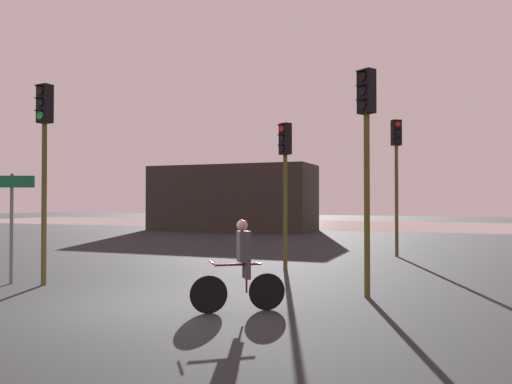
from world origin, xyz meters
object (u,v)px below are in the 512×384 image
at_px(direction_sign_post, 11,212).
at_px(cyclist, 242,265).
at_px(distant_building, 232,198).
at_px(traffic_light_center, 285,167).
at_px(traffic_light_near_right, 366,139).
at_px(traffic_light_far_right, 396,162).
at_px(traffic_light_near_left, 44,146).

bearing_deg(direction_sign_post, cyclist, 149.48).
height_order(distant_building, traffic_light_center, distant_building).
xyz_separation_m(traffic_light_near_right, direction_sign_post, (-8.08, -1.42, -1.52)).
bearing_deg(traffic_light_far_right, cyclist, 50.35).
distance_m(traffic_light_near_right, traffic_light_far_right, 7.86).
distance_m(traffic_light_far_right, cyclist, 10.44).
relative_size(traffic_light_near_right, traffic_light_near_left, 0.99).
relative_size(traffic_light_near_right, direction_sign_post, 1.78).
height_order(traffic_light_center, traffic_light_near_left, traffic_light_near_left).
relative_size(traffic_light_near_right, cyclist, 2.86).
xyz_separation_m(distant_building, direction_sign_post, (4.00, -21.60, -0.45)).
bearing_deg(traffic_light_far_right, traffic_light_near_left, 22.20).
relative_size(traffic_light_near_left, direction_sign_post, 1.80).
xyz_separation_m(traffic_light_center, direction_sign_post, (-5.24, -4.78, -1.23)).
bearing_deg(direction_sign_post, traffic_light_center, -161.47).
bearing_deg(traffic_light_near_left, cyclist, 176.70).
xyz_separation_m(traffic_light_center, traffic_light_far_right, (2.65, 4.49, 0.40)).
bearing_deg(traffic_light_near_right, traffic_light_far_right, -57.05).
xyz_separation_m(distant_building, traffic_light_near_left, (4.87, -21.47, 1.08)).
relative_size(traffic_light_center, cyclist, 2.59).
relative_size(traffic_light_near_left, traffic_light_far_right, 0.97).
bearing_deg(traffic_light_near_left, traffic_light_far_right, -121.74).
distance_m(traffic_light_center, direction_sign_post, 7.20).
distance_m(traffic_light_near_left, cyclist, 5.95).
xyz_separation_m(traffic_light_near_right, cyclist, (-1.85, -2.14, -2.39)).
bearing_deg(traffic_light_center, distant_building, -28.06).
distance_m(traffic_light_center, cyclist, 5.98).
height_order(traffic_light_center, cyclist, traffic_light_center).
bearing_deg(traffic_light_near_right, traffic_light_near_left, 41.60).
xyz_separation_m(distant_building, traffic_light_center, (9.24, -16.82, 0.77)).
xyz_separation_m(direction_sign_post, cyclist, (6.23, -0.73, -0.88)).
height_order(distant_building, traffic_light_near_right, traffic_light_near_right).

